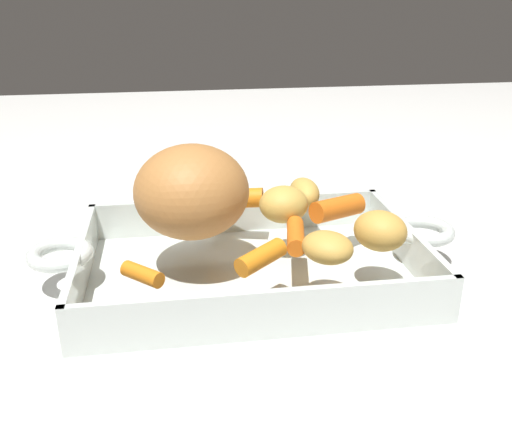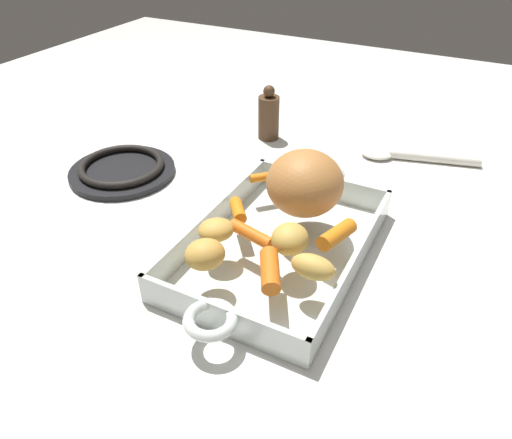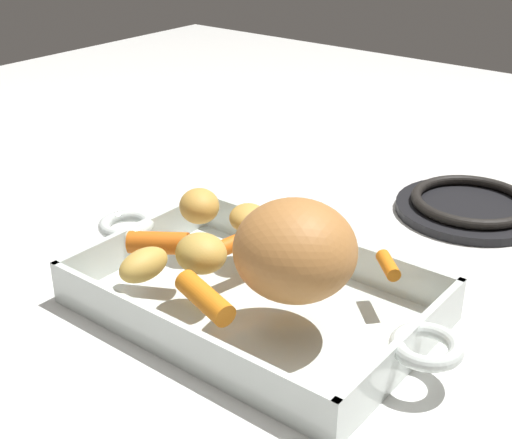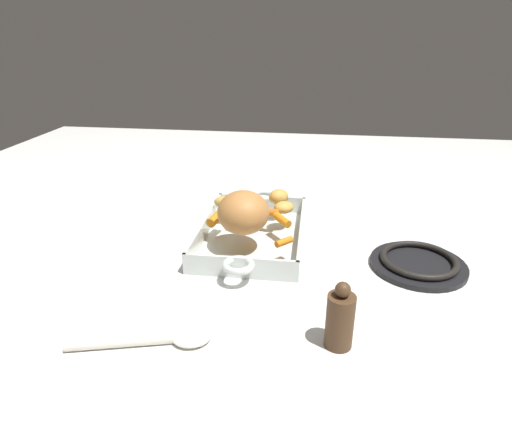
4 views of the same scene
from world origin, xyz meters
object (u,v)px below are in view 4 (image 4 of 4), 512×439
(pork_roast, at_px, (243,212))
(potato_corner, at_px, (225,202))
(roasting_dish, at_px, (252,235))
(baby_carrot_southeast, at_px, (265,212))
(pepper_mill, at_px, (340,319))
(baby_carrot_center_left, at_px, (217,217))
(potato_near_roast, at_px, (279,197))
(stove_burner_rear, at_px, (418,263))
(serving_spoon, at_px, (153,339))
(baby_carrot_southwest, at_px, (245,200))
(baby_carrot_northeast, at_px, (284,242))
(baby_carrot_northwest, at_px, (282,220))
(potato_golden_large, at_px, (241,207))
(potato_whole, at_px, (284,207))

(pork_roast, xyz_separation_m, potato_corner, (0.13, 0.07, -0.03))
(roasting_dish, xyz_separation_m, baby_carrot_southeast, (0.04, -0.03, 0.04))
(baby_carrot_southeast, xyz_separation_m, pepper_mill, (-0.39, -0.16, -0.01))
(baby_carrot_center_left, distance_m, potato_near_roast, 0.18)
(stove_burner_rear, xyz_separation_m, serving_spoon, (-0.30, 0.46, -0.00))
(baby_carrot_southeast, relative_size, serving_spoon, 0.30)
(baby_carrot_southwest, relative_size, baby_carrot_northeast, 1.57)
(baby_carrot_northwest, relative_size, serving_spoon, 0.23)
(baby_carrot_southwest, relative_size, baby_carrot_northwest, 1.24)
(pork_roast, distance_m, baby_carrot_southeast, 0.11)
(baby_carrot_northeast, bearing_deg, baby_carrot_center_left, 58.95)
(pork_roast, bearing_deg, baby_carrot_southwest, 7.67)
(baby_carrot_northwest, relative_size, pepper_mill, 0.45)
(baby_carrot_northwest, distance_m, potato_corner, 0.16)
(pork_roast, relative_size, potato_near_roast, 2.22)
(potato_corner, distance_m, potato_near_roast, 0.14)
(baby_carrot_northeast, xyz_separation_m, stove_burner_rear, (0.03, -0.28, -0.04))
(baby_carrot_southeast, bearing_deg, roasting_dish, 149.03)
(baby_carrot_southwest, bearing_deg, baby_carrot_southeast, -135.67)
(baby_carrot_southeast, height_order, potato_golden_large, potato_golden_large)
(pork_roast, xyz_separation_m, potato_near_roast, (0.18, -0.06, -0.03))
(baby_carrot_northwest, bearing_deg, baby_carrot_center_left, 92.68)
(potato_corner, bearing_deg, pepper_mill, -147.75)
(baby_carrot_southeast, relative_size, baby_carrot_center_left, 1.00)
(pepper_mill, bearing_deg, baby_carrot_northeast, 23.66)
(baby_carrot_northeast, bearing_deg, potato_golden_large, 37.88)
(roasting_dish, relative_size, potato_corner, 7.75)
(roasting_dish, xyz_separation_m, baby_carrot_northeast, (-0.11, -0.08, 0.04))
(roasting_dish, bearing_deg, potato_whole, -47.58)
(baby_carrot_center_left, bearing_deg, pork_roast, -125.30)
(potato_golden_large, distance_m, pepper_mill, 0.44)
(pork_roast, relative_size, baby_carrot_southeast, 1.71)
(pork_roast, bearing_deg, serving_spoon, 164.26)
(potato_golden_large, height_order, potato_whole, potato_golden_large)
(stove_burner_rear, distance_m, serving_spoon, 0.55)
(baby_carrot_northwest, bearing_deg, potato_golden_large, 67.68)
(roasting_dish, relative_size, baby_carrot_southeast, 6.54)
(baby_carrot_southwest, height_order, potato_golden_large, potato_golden_large)
(potato_golden_large, bearing_deg, potato_corner, 53.78)
(roasting_dish, distance_m, potato_near_roast, 0.14)
(baby_carrot_center_left, distance_m, potato_corner, 0.08)
(baby_carrot_southeast, relative_size, potato_whole, 1.36)
(baby_carrot_northeast, bearing_deg, potato_corner, 41.59)
(baby_carrot_northwest, relative_size, potato_corner, 0.90)
(baby_carrot_southwest, relative_size, potato_golden_large, 1.21)
(baby_carrot_northeast, height_order, serving_spoon, baby_carrot_northeast)
(baby_carrot_southeast, xyz_separation_m, potato_corner, (0.03, 0.10, 0.01))
(stove_burner_rear, bearing_deg, baby_carrot_northwest, 75.04)
(pork_roast, bearing_deg, potato_golden_large, 12.20)
(potato_whole, bearing_deg, baby_carrot_southwest, 68.89)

